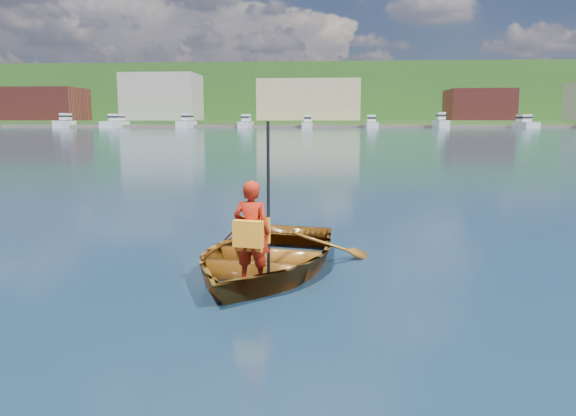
% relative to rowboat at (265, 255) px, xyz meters
% --- Properties ---
extents(ground, '(600.00, 600.00, 0.00)m').
position_rel_rowboat_xyz_m(ground, '(-0.59, -0.49, -0.20)').
color(ground, '#112349').
rests_on(ground, ground).
extents(rowboat, '(3.12, 3.86, 0.71)m').
position_rel_rowboat_xyz_m(rowboat, '(0.00, 0.00, 0.00)').
color(rowboat, brown).
rests_on(rowboat, ground).
extents(child_paddler, '(0.49, 0.40, 1.85)m').
position_rel_rowboat_xyz_m(child_paddler, '(-0.04, -0.91, 0.49)').
color(child_paddler, '#AC1D0C').
rests_on(child_paddler, ground).
extents(shoreline, '(400.00, 140.00, 22.00)m').
position_rel_rowboat_xyz_m(shoreline, '(-0.59, 236.12, 10.12)').
color(shoreline, '#354F24').
rests_on(shoreline, ground).
extents(dock, '(160.01, 11.36, 0.80)m').
position_rel_rowboat_xyz_m(dock, '(-9.27, 147.51, 0.20)').
color(dock, brown).
rests_on(dock, ground).
extents(waterfront_buildings, '(202.00, 16.00, 14.00)m').
position_rel_rowboat_xyz_m(waterfront_buildings, '(-8.33, 164.51, 7.54)').
color(waterfront_buildings, brown).
rests_on(waterfront_buildings, ground).
extents(marina_yachts, '(142.40, 13.03, 4.36)m').
position_rel_rowboat_xyz_m(marina_yachts, '(-0.10, 142.82, 1.16)').
color(marina_yachts, silver).
rests_on(marina_yachts, ground).
extents(hillside_trees, '(235.77, 87.82, 25.64)m').
position_rel_rowboat_xyz_m(hillside_trees, '(-22.68, 241.78, 18.83)').
color(hillside_trees, '#382314').
rests_on(hillside_trees, ground).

